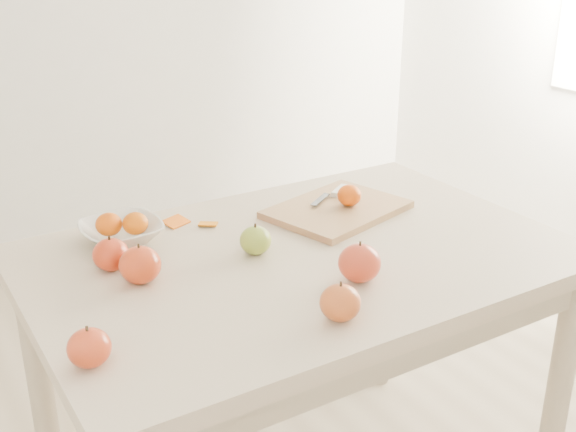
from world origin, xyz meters
TOP-DOWN VIEW (x-y plane):
  - table at (0.00, 0.00)m, footprint 1.20×0.80m
  - cutting_board at (0.21, 0.15)m, footprint 0.39×0.33m
  - board_tangerine at (0.24, 0.14)m, footprint 0.06×0.06m
  - fruit_bowl at (-0.32, 0.27)m, footprint 0.19×0.19m
  - bowl_tangerine_near at (-0.35, 0.28)m, footprint 0.06×0.06m
  - bowl_tangerine_far at (-0.29, 0.25)m, footprint 0.06×0.06m
  - orange_peel_a at (-0.17, 0.29)m, footprint 0.07×0.06m
  - orange_peel_b at (-0.11, 0.25)m, footprint 0.06×0.05m
  - paring_knife at (0.25, 0.22)m, footprint 0.16×0.09m
  - apple_green at (-0.09, 0.04)m, footprint 0.07×0.07m
  - apple_red_e at (0.03, -0.18)m, footprint 0.09×0.09m
  - apple_red_d at (-0.54, -0.20)m, footprint 0.07×0.07m
  - apple_red_c at (-0.09, -0.29)m, footprint 0.08×0.08m
  - apple_red_a at (-0.39, 0.13)m, footprint 0.08×0.08m
  - apple_red_b at (-0.36, 0.05)m, footprint 0.09×0.09m

SIDE VIEW (x-z plane):
  - table at x=0.00m, z-range 0.28..1.03m
  - orange_peel_a at x=-0.17m, z-range 0.75..0.76m
  - orange_peel_b at x=-0.11m, z-range 0.75..0.76m
  - cutting_board at x=0.21m, z-range 0.75..0.77m
  - fruit_bowl at x=-0.32m, z-range 0.75..0.80m
  - paring_knife at x=0.25m, z-range 0.77..0.78m
  - apple_green at x=-0.09m, z-range 0.75..0.81m
  - apple_red_d at x=-0.54m, z-range 0.75..0.82m
  - apple_red_a at x=-0.39m, z-range 0.75..0.82m
  - apple_red_c at x=-0.09m, z-range 0.75..0.82m
  - apple_red_b at x=-0.36m, z-range 0.75..0.83m
  - apple_red_e at x=0.03m, z-range 0.75..0.83m
  - bowl_tangerine_far at x=-0.29m, z-range 0.77..0.82m
  - bowl_tangerine_near at x=-0.35m, z-range 0.77..0.82m
  - board_tangerine at x=0.24m, z-range 0.77..0.82m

